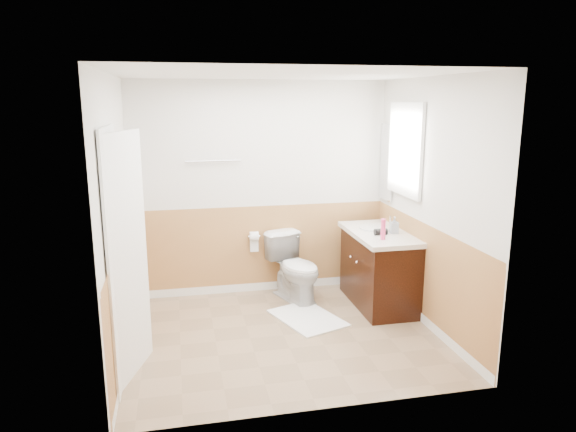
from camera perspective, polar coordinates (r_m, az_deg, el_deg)
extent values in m
plane|color=#8C7051|center=(5.31, -0.50, -12.85)|extent=(3.00, 3.00, 0.00)
plane|color=white|center=(4.80, -0.56, 15.22)|extent=(3.00, 3.00, 0.00)
plane|color=silver|center=(6.16, -2.96, 2.95)|extent=(3.00, 0.00, 3.00)
plane|color=silver|center=(3.68, 3.55, -3.71)|extent=(3.00, 0.00, 3.00)
plane|color=silver|center=(4.84, -18.21, -0.34)|extent=(0.00, 3.00, 3.00)
plane|color=silver|center=(5.40, 15.26, 1.15)|extent=(0.00, 3.00, 3.00)
plane|color=tan|center=(6.32, -2.87, -3.79)|extent=(3.00, 0.00, 3.00)
plane|color=tan|center=(3.96, 3.35, -14.13)|extent=(3.00, 0.00, 3.00)
plane|color=tan|center=(5.05, -17.49, -8.66)|extent=(0.00, 2.60, 2.60)
plane|color=tan|center=(5.59, 14.71, -6.41)|extent=(0.00, 2.60, 2.60)
imported|color=silver|center=(6.06, 0.81, -5.65)|extent=(0.66, 0.85, 0.76)
cube|color=white|center=(5.66, 2.14, -11.04)|extent=(0.79, 0.94, 0.02)
cube|color=black|center=(6.00, 9.86, -5.87)|extent=(0.55, 1.10, 0.80)
sphere|color=silver|center=(5.76, 7.50, -5.00)|extent=(0.03, 0.03, 0.03)
sphere|color=silver|center=(5.94, 6.86, -4.43)|extent=(0.03, 0.03, 0.03)
cube|color=white|center=(5.87, 9.92, -1.94)|extent=(0.60, 1.15, 0.05)
cylinder|color=silver|center=(6.00, 9.49, -1.26)|extent=(0.36, 0.36, 0.02)
cylinder|color=silver|center=(6.06, 11.10, -0.62)|extent=(0.02, 0.02, 0.14)
cylinder|color=#E33A70|center=(5.53, 10.32, -1.43)|extent=(0.05, 0.05, 0.22)
imported|color=#8B949D|center=(5.81, 11.50, -0.97)|extent=(0.09, 0.09, 0.18)
cylinder|color=black|center=(5.73, 10.07, -1.70)|extent=(0.14, 0.07, 0.07)
cylinder|color=black|center=(5.75, 9.67, -1.94)|extent=(0.03, 0.03, 0.07)
cube|color=silver|center=(6.33, 10.68, 5.76)|extent=(0.02, 0.35, 0.90)
cube|color=white|center=(5.84, 12.65, 7.09)|extent=(0.04, 0.80, 1.00)
cube|color=white|center=(5.85, 12.79, 7.09)|extent=(0.01, 0.70, 0.90)
cube|color=white|center=(4.45, -17.31, -4.45)|extent=(0.29, 0.78, 2.04)
cube|color=white|center=(4.46, -18.29, -4.36)|extent=(0.02, 0.92, 2.10)
sphere|color=silver|center=(4.78, -16.20, -4.08)|extent=(0.06, 0.06, 0.06)
cylinder|color=silver|center=(6.00, -8.14, 5.96)|extent=(0.62, 0.02, 0.02)
cylinder|color=silver|center=(6.19, -3.71, -2.22)|extent=(0.14, 0.02, 0.02)
cylinder|color=white|center=(6.19, -3.71, -2.22)|extent=(0.10, 0.11, 0.11)
cube|color=white|center=(6.22, -3.70, -3.20)|extent=(0.10, 0.01, 0.16)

